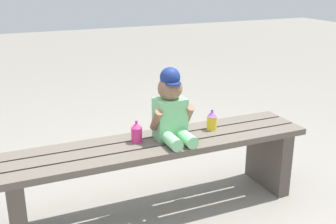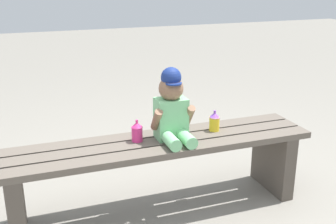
% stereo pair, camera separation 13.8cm
% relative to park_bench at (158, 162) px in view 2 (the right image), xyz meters
% --- Properties ---
extents(ground_plane, '(16.00, 16.00, 0.00)m').
position_rel_park_bench_xyz_m(ground_plane, '(0.00, -0.00, -0.30)').
color(ground_plane, gray).
extents(park_bench, '(1.77, 0.37, 0.43)m').
position_rel_park_bench_xyz_m(park_bench, '(0.00, 0.00, 0.00)').
color(park_bench, '#60564C').
rests_on(park_bench, ground_plane).
extents(child_figure, '(0.23, 0.27, 0.40)m').
position_rel_park_bench_xyz_m(child_figure, '(0.09, 0.00, 0.31)').
color(child_figure, '#7FCC8C').
rests_on(child_figure, park_bench).
extents(sippy_cup_left, '(0.06, 0.06, 0.12)m').
position_rel_park_bench_xyz_m(sippy_cup_left, '(-0.11, 0.04, 0.19)').
color(sippy_cup_left, '#E5337F').
rests_on(sippy_cup_left, park_bench).
extents(sippy_cup_right, '(0.06, 0.06, 0.12)m').
position_rel_park_bench_xyz_m(sippy_cup_right, '(0.36, 0.04, 0.19)').
color(sippy_cup_right, yellow).
rests_on(sippy_cup_right, park_bench).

